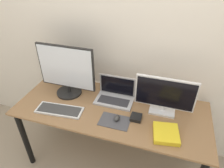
{
  "coord_description": "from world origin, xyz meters",
  "views": [
    {
      "loc": [
        0.42,
        -0.95,
        1.89
      ],
      "look_at": [
        0.0,
        0.37,
        0.96
      ],
      "focal_mm": 32.0,
      "sensor_mm": 36.0,
      "label": 1
    }
  ],
  "objects_px": {
    "monitor_left": "(66,71)",
    "keyboard": "(60,110)",
    "power_brick": "(136,117)",
    "book": "(166,133)",
    "monitor_right": "(165,96)",
    "mouse": "(117,118)",
    "laptop": "(116,94)"
  },
  "relations": [
    {
      "from": "monitor_left",
      "to": "keyboard",
      "type": "distance_m",
      "value": 0.36
    },
    {
      "from": "power_brick",
      "to": "keyboard",
      "type": "bearing_deg",
      "value": -171.23
    },
    {
      "from": "keyboard",
      "to": "book",
      "type": "distance_m",
      "value": 0.91
    },
    {
      "from": "monitor_right",
      "to": "book",
      "type": "relative_size",
      "value": 2.14
    },
    {
      "from": "monitor_left",
      "to": "monitor_right",
      "type": "xyz_separation_m",
      "value": [
        0.9,
        0.0,
        -0.08
      ]
    },
    {
      "from": "monitor_right",
      "to": "mouse",
      "type": "height_order",
      "value": "monitor_right"
    },
    {
      "from": "monitor_left",
      "to": "keyboard",
      "type": "height_order",
      "value": "monitor_left"
    },
    {
      "from": "laptop",
      "to": "mouse",
      "type": "relative_size",
      "value": 4.69
    },
    {
      "from": "laptop",
      "to": "book",
      "type": "distance_m",
      "value": 0.58
    },
    {
      "from": "laptop",
      "to": "keyboard",
      "type": "height_order",
      "value": "laptop"
    },
    {
      "from": "keyboard",
      "to": "monitor_left",
      "type": "bearing_deg",
      "value": 98.95
    },
    {
      "from": "book",
      "to": "power_brick",
      "type": "distance_m",
      "value": 0.27
    },
    {
      "from": "monitor_left",
      "to": "mouse",
      "type": "distance_m",
      "value": 0.64
    },
    {
      "from": "laptop",
      "to": "book",
      "type": "bearing_deg",
      "value": -32.54
    },
    {
      "from": "monitor_left",
      "to": "laptop",
      "type": "xyz_separation_m",
      "value": [
        0.46,
        0.04,
        -0.19
      ]
    },
    {
      "from": "keyboard",
      "to": "mouse",
      "type": "xyz_separation_m",
      "value": [
        0.51,
        0.04,
        0.01
      ]
    },
    {
      "from": "monitor_left",
      "to": "book",
      "type": "bearing_deg",
      "value": -16.01
    },
    {
      "from": "monitor_right",
      "to": "book",
      "type": "bearing_deg",
      "value": -78.56
    },
    {
      "from": "power_brick",
      "to": "laptop",
      "type": "bearing_deg",
      "value": 139.29
    },
    {
      "from": "book",
      "to": "power_brick",
      "type": "height_order",
      "value": "book"
    },
    {
      "from": "laptop",
      "to": "book",
      "type": "relative_size",
      "value": 1.5
    },
    {
      "from": "monitor_left",
      "to": "book",
      "type": "height_order",
      "value": "monitor_left"
    },
    {
      "from": "monitor_left",
      "to": "power_brick",
      "type": "relative_size",
      "value": 5.76
    },
    {
      "from": "monitor_left",
      "to": "mouse",
      "type": "height_order",
      "value": "monitor_left"
    },
    {
      "from": "monitor_left",
      "to": "power_brick",
      "type": "xyz_separation_m",
      "value": [
        0.7,
        -0.17,
        -0.23
      ]
    },
    {
      "from": "monitor_left",
      "to": "monitor_right",
      "type": "relative_size",
      "value": 1.1
    },
    {
      "from": "mouse",
      "to": "power_brick",
      "type": "bearing_deg",
      "value": 22.17
    },
    {
      "from": "laptop",
      "to": "power_brick",
      "type": "distance_m",
      "value": 0.32
    },
    {
      "from": "keyboard",
      "to": "book",
      "type": "height_order",
      "value": "book"
    },
    {
      "from": "laptop",
      "to": "power_brick",
      "type": "relative_size",
      "value": 3.66
    },
    {
      "from": "keyboard",
      "to": "power_brick",
      "type": "bearing_deg",
      "value": 8.77
    },
    {
      "from": "keyboard",
      "to": "book",
      "type": "xyz_separation_m",
      "value": [
        0.91,
        -0.01,
        0.01
      ]
    }
  ]
}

